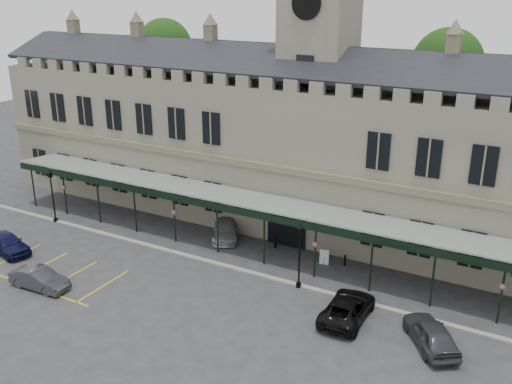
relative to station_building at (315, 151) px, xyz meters
The scene contains 19 objects.
ground 17.17m from the station_building, 90.00° to the right, with size 140.00×140.00×0.00m, color #2E2E31.
station_building is the anchor object (origin of this frame).
clock_tower 6.64m from the station_building, 90.00° to the left, with size 5.60×5.60×24.80m.
canopy 9.37m from the station_building, 90.00° to the right, with size 50.00×4.10×4.30m.
kerb 12.22m from the station_building, 90.00° to the right, with size 60.00×0.40×0.12m, color gray.
parking_markings 23.26m from the station_building, 128.81° to the right, with size 16.00×6.00×0.01m, color gold, non-canonical shape.
tree_behind_left 24.64m from the station_building, 157.55° to the left, with size 6.00×6.00×16.00m.
tree_behind_mid 13.67m from the station_building, 48.65° to the left, with size 6.00×6.00×16.00m.
lamp_post_left 22.42m from the station_building, 151.77° to the right, with size 0.45×0.45×4.78m.
lamp_post_mid 11.77m from the station_building, 70.90° to the right, with size 0.44×0.44×4.67m.
traffic_cone 21.04m from the station_building, 44.03° to the right, with size 0.42×0.42×0.67m.
sign_board 9.65m from the station_building, 59.73° to the right, with size 0.68×0.17×1.17m.
bollard_left 8.38m from the station_building, 95.36° to the right, with size 0.17×0.17×0.96m, color black.
bollard_right 10.03m from the station_building, 48.91° to the right, with size 0.14×0.14×0.81m, color black.
car_left_a 25.11m from the station_building, 137.48° to the right, with size 1.87×4.64×1.58m, color black.
car_left_b 23.06m from the station_building, 120.99° to the right, with size 1.49×4.26×1.41m, color #34363B.
car_taxi 9.74m from the station_building, 129.68° to the right, with size 1.91×4.70×1.37m, color #A3A5AB.
car_van 15.94m from the station_building, 57.94° to the right, with size 2.39×5.19×1.44m, color black.
car_right_a 19.25m from the station_building, 45.03° to the right, with size 1.88×4.68×1.60m, color #34363B.
Camera 1 is at (17.72, -25.81, 19.18)m, focal length 40.00 mm.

